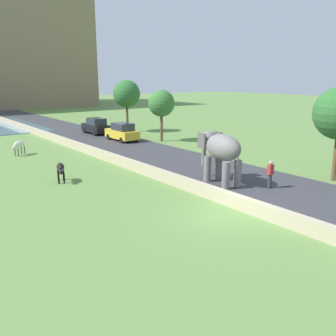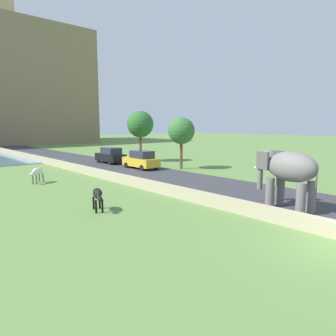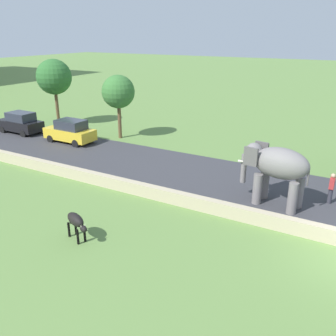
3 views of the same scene
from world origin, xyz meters
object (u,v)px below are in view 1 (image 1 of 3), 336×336
object	(u,v)px
person_beside_elephant	(270,174)
car_yellow	(122,132)
elephant	(220,150)
car_black	(96,126)
cow_white	(19,145)
cow_black	(61,168)

from	to	relation	value
person_beside_elephant	car_yellow	xyz separation A→B (m)	(1.63, 18.78, 0.03)
elephant	person_beside_elephant	size ratio (longest dim) A/B	2.18
person_beside_elephant	car_black	world-z (taller)	car_black
person_beside_elephant	car_black	size ratio (longest dim) A/B	0.40
car_black	cow_white	size ratio (longest dim) A/B	3.05
elephant	cow_black	size ratio (longest dim) A/B	2.51
cow_black	person_beside_elephant	bearing A→B (deg)	-44.54
person_beside_elephant	elephant	bearing A→B (deg)	121.30
cow_black	cow_white	world-z (taller)	same
elephant	cow_white	bearing A→B (deg)	113.90
person_beside_elephant	car_black	distance (m)	24.45
car_black	elephant	bearing A→B (deg)	-98.07
car_yellow	cow_white	bearing A→B (deg)	-175.81
elephant	cow_white	size ratio (longest dim) A/B	2.70
car_black	cow_black	world-z (taller)	car_black
cow_black	cow_white	size ratio (longest dim) A/B	1.07
person_beside_elephant	car_yellow	bearing A→B (deg)	85.03
cow_black	cow_white	distance (m)	9.51
car_yellow	cow_black	xyz separation A→B (m)	(-10.32, -10.24, -0.06)
elephant	person_beside_elephant	xyz separation A→B (m)	(1.48, -2.44, -1.16)
elephant	car_yellow	size ratio (longest dim) A/B	0.89
car_yellow	cow_black	world-z (taller)	car_yellow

